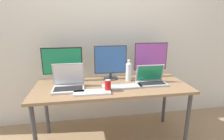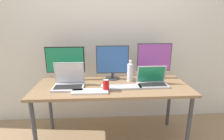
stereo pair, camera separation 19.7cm
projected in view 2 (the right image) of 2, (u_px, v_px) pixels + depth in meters
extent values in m
plane|color=#9E7F5B|center=(112.00, 140.00, 2.22)|extent=(16.00, 16.00, 0.00)
cube|color=silver|center=(109.00, 32.00, 2.44)|extent=(7.00, 0.08, 2.60)
cylinder|color=#424247|center=(35.00, 132.00, 1.80)|extent=(0.04, 0.04, 0.71)
cylinder|color=#424247|center=(189.00, 126.00, 1.89)|extent=(0.04, 0.04, 0.71)
cylinder|color=#424247|center=(50.00, 105.00, 2.36)|extent=(0.04, 0.04, 0.71)
cylinder|color=#424247|center=(169.00, 102.00, 2.45)|extent=(0.04, 0.04, 0.71)
cube|color=#93704C|center=(112.00, 86.00, 2.02)|extent=(1.76, 0.70, 0.03)
cylinder|color=black|center=(67.00, 79.00, 2.22)|extent=(0.21, 0.21, 0.01)
cylinder|color=black|center=(66.00, 75.00, 2.21)|extent=(0.03, 0.03, 0.08)
cube|color=black|center=(65.00, 60.00, 2.15)|extent=(0.47, 0.02, 0.32)
cube|color=#1E8C59|center=(65.00, 60.00, 2.14)|extent=(0.45, 0.01, 0.30)
cylinder|color=#38383D|center=(112.00, 78.00, 2.24)|extent=(0.18, 0.18, 0.01)
cylinder|color=#38383D|center=(112.00, 75.00, 2.23)|extent=(0.03, 0.03, 0.06)
cube|color=#38383D|center=(112.00, 60.00, 2.18)|extent=(0.41, 0.02, 0.35)
cube|color=#3366B2|center=(113.00, 60.00, 2.17)|extent=(0.38, 0.01, 0.33)
cylinder|color=#38383D|center=(153.00, 77.00, 2.28)|extent=(0.22, 0.22, 0.01)
cylinder|color=#38383D|center=(153.00, 74.00, 2.27)|extent=(0.03, 0.03, 0.08)
cube|color=#38383D|center=(154.00, 57.00, 2.21)|extent=(0.44, 0.02, 0.35)
cube|color=#A54CB2|center=(154.00, 57.00, 2.20)|extent=(0.41, 0.01, 0.33)
cube|color=silver|center=(69.00, 87.00, 1.92)|extent=(0.34, 0.25, 0.02)
cube|color=black|center=(68.00, 87.00, 1.90)|extent=(0.29, 0.14, 0.00)
cube|color=silver|center=(69.00, 73.00, 1.99)|extent=(0.34, 0.06, 0.25)
cube|color=white|center=(69.00, 73.00, 1.98)|extent=(0.30, 0.05, 0.23)
cube|color=#B7B7BC|center=(152.00, 85.00, 1.99)|extent=(0.34, 0.21, 0.02)
cube|color=black|center=(153.00, 85.00, 1.97)|extent=(0.30, 0.11, 0.00)
cube|color=#B7B7BC|center=(151.00, 74.00, 2.03)|extent=(0.34, 0.07, 0.20)
cube|color=#1E8C59|center=(151.00, 74.00, 2.03)|extent=(0.30, 0.05, 0.18)
cube|color=white|center=(90.00, 92.00, 1.81)|extent=(0.38, 0.14, 0.02)
cube|color=#B2B2B7|center=(123.00, 87.00, 1.92)|extent=(0.40, 0.14, 0.02)
ellipsoid|color=silver|center=(104.00, 86.00, 1.94)|extent=(0.07, 0.11, 0.04)
cylinder|color=silver|center=(130.00, 73.00, 2.12)|extent=(0.07, 0.07, 0.21)
cone|color=silver|center=(130.00, 63.00, 2.09)|extent=(0.06, 0.06, 0.03)
cylinder|color=white|center=(130.00, 61.00, 2.08)|extent=(0.03, 0.03, 0.02)
cylinder|color=red|center=(106.00, 86.00, 1.83)|extent=(0.07, 0.07, 0.12)
cylinder|color=silver|center=(106.00, 80.00, 1.81)|extent=(0.06, 0.06, 0.00)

